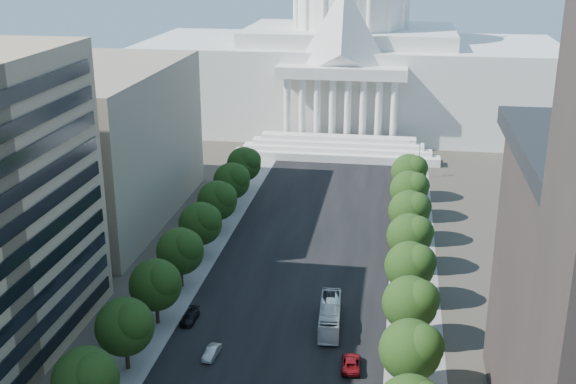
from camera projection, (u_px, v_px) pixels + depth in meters
The scene contains 28 objects.
road_asphalt at pixel (307, 249), 130.59m from camera, with size 30.00×260.00×0.01m, color black.
sidewalk_left at pixel (205, 242), 133.36m from camera, with size 8.00×260.00×0.02m, color gray.
sidewalk_right at pixel (413, 255), 127.82m from camera, with size 8.00×260.00×0.02m, color gray.
capitol at pixel (349, 58), 212.55m from camera, with size 120.00×56.00×73.00m.
office_block_left_far at pixel (73, 144), 141.99m from camera, with size 38.00×52.00×30.00m, color gray.
tree_l_c at pixel (88, 379), 80.48m from camera, with size 7.79×7.60×9.97m.
tree_l_d at pixel (127, 326), 91.67m from camera, with size 7.79×7.60×9.97m.
tree_l_e at pixel (157, 284), 102.87m from camera, with size 7.79×7.60×9.97m.
tree_l_f at pixel (182, 250), 114.07m from camera, with size 7.79×7.60×9.97m.
tree_l_g at pixel (202, 223), 125.26m from camera, with size 7.79×7.60×9.97m.
tree_l_h at pixel (219, 199), 136.46m from camera, with size 7.79×7.60×9.97m.
tree_l_i at pixel (233, 180), 147.66m from camera, with size 7.79×7.60×9.97m.
tree_l_j at pixel (245, 163), 158.85m from camera, with size 7.79×7.60×9.97m.
tree_r_d at pixel (413, 349), 86.42m from camera, with size 7.79×7.60×9.97m.
tree_r_e at pixel (412, 302), 97.62m from camera, with size 7.79×7.60×9.97m.
tree_r_f at pixel (412, 265), 108.81m from camera, with size 7.79×7.60×9.97m.
tree_r_g at pixel (411, 235), 120.01m from camera, with size 7.79×7.60×9.97m.
tree_r_h at pixel (411, 210), 131.21m from camera, with size 7.79×7.60×9.97m.
tree_r_i at pixel (411, 189), 142.40m from camera, with size 7.79×7.60×9.97m.
tree_r_j at pixel (411, 171), 153.60m from camera, with size 7.79×7.60×9.97m.
streetlight_c at pixel (424, 307), 97.78m from camera, with size 2.61×0.44×9.00m.
streetlight_d at pixel (421, 236), 121.10m from camera, with size 2.61×0.44×9.00m.
streetlight_e at pixel (418, 189), 144.43m from camera, with size 2.61×0.44×9.00m.
streetlight_f at pixel (417, 154), 167.76m from camera, with size 2.61×0.44×9.00m.
car_silver at pixel (212, 352), 96.40m from camera, with size 1.43×4.09×1.35m, color #AAAEB2.
car_red at pixel (351, 363), 93.82m from camera, with size 2.47×5.35×1.49m, color maroon.
car_dark_b at pixel (190, 317), 105.42m from camera, with size 1.95×4.79×1.39m, color black.
city_bus at pixel (330, 315), 103.83m from camera, with size 2.88×12.32×3.43m, color silver.
Camera 1 is at (15.15, -29.03, 52.67)m, focal length 45.00 mm.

